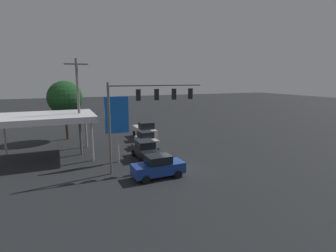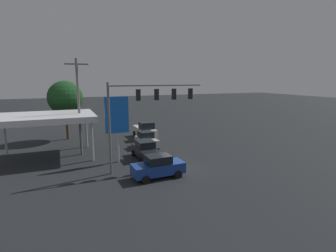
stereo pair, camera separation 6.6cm
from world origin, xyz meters
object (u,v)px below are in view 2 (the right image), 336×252
at_px(price_sign, 117,117).
at_px(hatchback_crossing, 146,140).
at_px(utility_pole, 79,105).
at_px(traffic_signal_assembly, 147,103).
at_px(sedan_waiting, 145,150).
at_px(pickup_parked, 145,131).
at_px(sedan_far, 158,166).
at_px(street_tree, 65,98).

bearing_deg(price_sign, hatchback_crossing, -136.85).
xyz_separation_m(utility_pole, hatchback_crossing, (-7.45, 0.14, -4.49)).
height_order(traffic_signal_assembly, sedan_waiting, traffic_signal_assembly).
bearing_deg(pickup_parked, hatchback_crossing, -15.41).
bearing_deg(hatchback_crossing, pickup_parked, 160.03).
bearing_deg(hatchback_crossing, traffic_signal_assembly, -21.24).
distance_m(traffic_signal_assembly, pickup_parked, 13.36).
bearing_deg(sedan_far, street_tree, -72.03).
distance_m(traffic_signal_assembly, street_tree, 16.85).
bearing_deg(sedan_waiting, utility_pole, -125.06).
xyz_separation_m(traffic_signal_assembly, pickup_parked, (-3.53, -11.89, -4.96)).
xyz_separation_m(price_sign, hatchback_crossing, (-4.29, -4.02, -3.58)).
bearing_deg(sedan_far, price_sign, -69.66).
distance_m(price_sign, street_tree, 13.28).
bearing_deg(sedan_waiting, traffic_signal_assembly, -12.92).
distance_m(utility_pole, price_sign, 5.31).
distance_m(utility_pole, sedan_waiting, 8.59).
bearing_deg(price_sign, utility_pole, -52.72).
height_order(price_sign, hatchback_crossing, price_sign).
relative_size(traffic_signal_assembly, price_sign, 1.35).
xyz_separation_m(traffic_signal_assembly, sedan_waiting, (-0.70, -2.99, -5.12)).
relative_size(utility_pole, street_tree, 1.30).
height_order(utility_pole, sedan_far, utility_pole).
distance_m(pickup_parked, hatchback_crossing, 5.00).
xyz_separation_m(pickup_parked, hatchback_crossing, (1.36, 4.81, -0.16)).
bearing_deg(traffic_signal_assembly, sedan_waiting, -103.15).
distance_m(traffic_signal_assembly, utility_pole, 8.97).
bearing_deg(street_tree, traffic_signal_assembly, 112.27).
bearing_deg(sedan_far, sedan_waiting, -98.20).
bearing_deg(price_sign, traffic_signal_assembly, 124.64).
xyz_separation_m(sedan_waiting, street_tree, (7.08, -12.60, 4.69)).
relative_size(sedan_far, hatchback_crossing, 1.14).
xyz_separation_m(price_sign, sedan_waiting, (-2.81, 0.07, -3.57)).
relative_size(traffic_signal_assembly, sedan_waiting, 2.00).
xyz_separation_m(sedan_far, pickup_parked, (-3.42, -14.26, 0.16)).
bearing_deg(sedan_waiting, price_sign, -91.24).
bearing_deg(traffic_signal_assembly, sedan_far, 92.57).
distance_m(price_sign, pickup_parked, 11.02).
bearing_deg(utility_pole, hatchback_crossing, 178.91).
xyz_separation_m(traffic_signal_assembly, utility_pole, (5.28, -7.22, -0.63)).
distance_m(traffic_signal_assembly, hatchback_crossing, 9.01).
bearing_deg(street_tree, sedan_far, 109.87).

